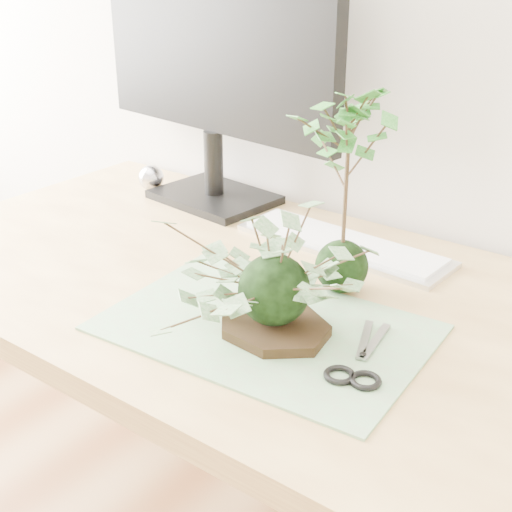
# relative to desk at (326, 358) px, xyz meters

# --- Properties ---
(desk) EXTENTS (1.60, 0.70, 0.74)m
(desk) POSITION_rel_desk_xyz_m (0.00, 0.00, 0.00)
(desk) COLOR #D9B56D
(desk) RESTS_ON ground_plane
(cutting_mat) EXTENTS (0.47, 0.33, 0.00)m
(cutting_mat) POSITION_rel_desk_xyz_m (-0.04, -0.11, 0.09)
(cutting_mat) COLOR gray
(cutting_mat) RESTS_ON desk
(stone_dish) EXTENTS (0.19, 0.19, 0.01)m
(stone_dish) POSITION_rel_desk_xyz_m (-0.02, -0.11, 0.10)
(stone_dish) COLOR black
(stone_dish) RESTS_ON cutting_mat
(ivy_kokedama) EXTENTS (0.28, 0.28, 0.20)m
(ivy_kokedama) POSITION_rel_desk_xyz_m (-0.02, -0.11, 0.20)
(ivy_kokedama) COLOR black
(ivy_kokedama) RESTS_ON stone_dish
(maple_kokedama) EXTENTS (0.22, 0.22, 0.35)m
(maple_kokedama) POSITION_rel_desk_xyz_m (-0.02, 0.06, 0.33)
(maple_kokedama) COLOR black
(maple_kokedama) RESTS_ON desk
(keyboard) EXTENTS (0.41, 0.14, 0.02)m
(keyboard) POSITION_rel_desk_xyz_m (-0.10, 0.21, 0.10)
(keyboard) COLOR silver
(keyboard) RESTS_ON desk
(monitor) EXTENTS (0.61, 0.20, 0.54)m
(monitor) POSITION_rel_desk_xyz_m (-0.44, 0.27, 0.40)
(monitor) COLOR black
(monitor) RESTS_ON desk
(foil_ball) EXTENTS (0.06, 0.06, 0.06)m
(foil_ball) POSITION_rel_desk_xyz_m (-0.60, 0.23, 0.12)
(foil_ball) COLOR silver
(foil_ball) RESTS_ON desk
(scissors) EXTENTS (0.08, 0.17, 0.01)m
(scissors) POSITION_rel_desk_xyz_m (0.11, -0.13, 0.10)
(scissors) COLOR gray
(scissors) RESTS_ON cutting_mat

